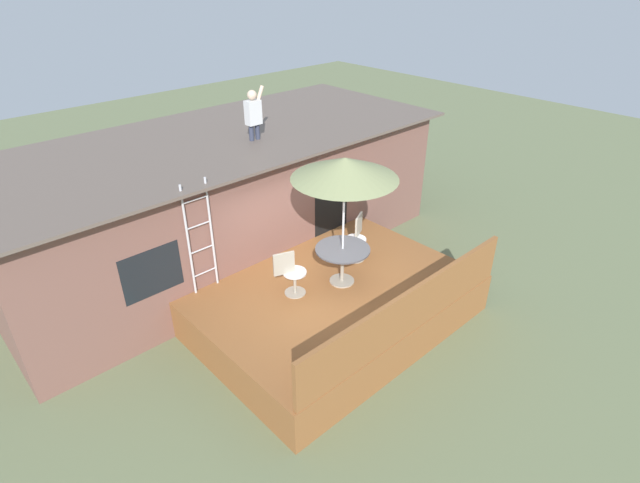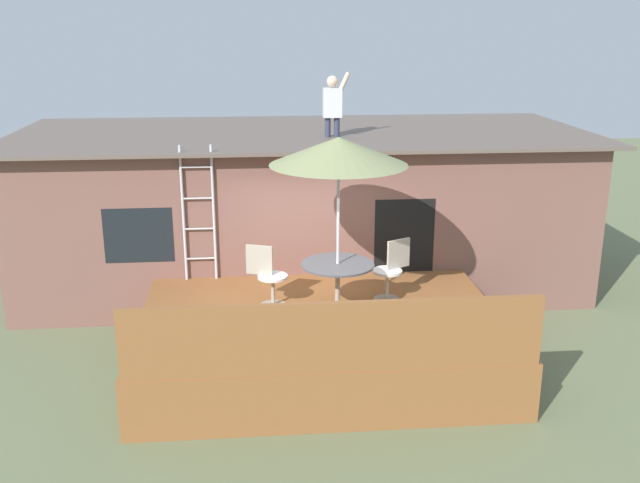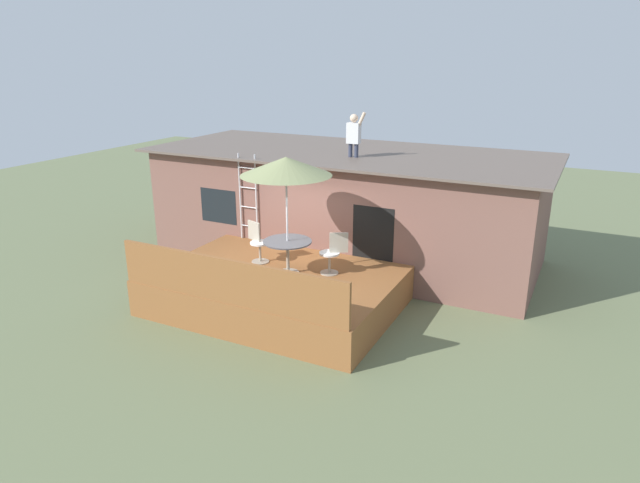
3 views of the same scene
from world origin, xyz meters
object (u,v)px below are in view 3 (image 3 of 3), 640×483
(step_ladder, at_px, (248,198))
(patio_chair_right, at_px, (333,253))
(patio_umbrella, at_px, (286,166))
(patio_chair_left, at_px, (258,242))
(person_figure, at_px, (354,132))
(patio_table, at_px, (288,248))

(step_ladder, distance_m, patio_chair_right, 3.19)
(patio_umbrella, xyz_separation_m, step_ladder, (-2.04, 1.61, -1.25))
(patio_chair_left, bearing_deg, person_figure, 84.30)
(person_figure, height_order, patio_chair_right, person_figure)
(step_ladder, height_order, patio_chair_right, step_ladder)
(patio_table, distance_m, step_ladder, 2.65)
(patio_chair_left, xyz_separation_m, patio_chair_right, (1.84, 0.09, 0.00))
(step_ladder, relative_size, patio_chair_left, 2.39)
(patio_chair_left, bearing_deg, patio_table, 0.00)
(patio_table, bearing_deg, person_figure, 85.28)
(patio_chair_right, bearing_deg, step_ladder, -49.15)
(patio_table, height_order, patio_chair_right, patio_chair_right)
(patio_chair_left, relative_size, patio_chair_right, 1.00)
(person_figure, relative_size, patio_chair_right, 1.21)
(step_ladder, height_order, person_figure, person_figure)
(patio_table, height_order, patio_chair_left, patio_chair_left)
(patio_table, relative_size, patio_chair_right, 1.13)
(patio_umbrella, height_order, person_figure, person_figure)
(person_figure, bearing_deg, patio_chair_right, -76.07)
(patio_table, bearing_deg, patio_umbrella, -90.00)
(patio_umbrella, height_order, patio_chair_left, patio_umbrella)
(step_ladder, height_order, patio_chair_left, step_ladder)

